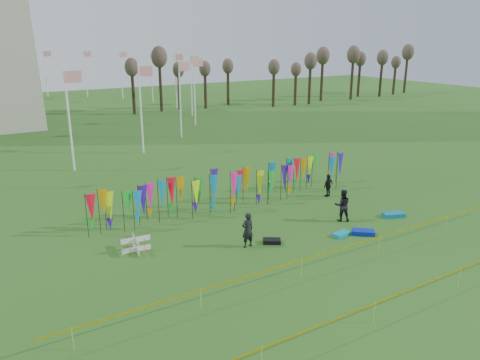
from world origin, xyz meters
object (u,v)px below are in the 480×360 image
person_mid (342,205)px  kite_bag_turquoise (342,234)px  person_left (248,230)px  kite_bag_teal (393,215)px  kite_bag_black (272,241)px  person_right (328,185)px  kite_bag_blue (363,232)px  box_kite (136,244)px

person_mid → kite_bag_turquoise: person_mid is taller
person_left → kite_bag_teal: size_ratio=1.46×
person_mid → kite_bag_black: size_ratio=2.08×
person_mid → person_right: bearing=-90.5°
kite_bag_turquoise → kite_bag_black: 3.91m
kite_bag_black → kite_bag_teal: (8.30, -0.69, 0.02)m
person_right → kite_bag_blue: size_ratio=1.31×
kite_bag_turquoise → kite_bag_black: bearing=162.2°
person_mid → kite_bag_black: 5.31m
box_kite → kite_bag_teal: bearing=-12.7°
kite_bag_teal → person_mid: bearing=159.8°
person_right → kite_bag_turquoise: person_right is taller
kite_bag_turquoise → kite_bag_black: (-3.73, 1.19, 0.01)m
kite_bag_turquoise → kite_bag_black: kite_bag_black is taller
box_kite → person_left: person_left is taller
person_left → kite_bag_turquoise: size_ratio=1.86×
box_kite → kite_bag_black: size_ratio=0.91×
person_right → kite_bag_teal: (0.88, -4.82, -0.65)m
person_mid → box_kite: bearing=19.7°
kite_bag_black → kite_bag_teal: kite_bag_teal is taller
kite_bag_turquoise → kite_bag_blue: 1.22m
kite_bag_turquoise → kite_bag_black: size_ratio=1.08×
kite_bag_blue → kite_bag_black: size_ratio=1.30×
kite_bag_turquoise → kite_bag_teal: size_ratio=0.78×
kite_bag_blue → kite_bag_teal: kite_bag_blue is taller
person_left → person_mid: bearing=179.7°
person_mid → kite_bag_teal: size_ratio=1.50×
person_mid → kite_bag_turquoise: bearing=77.6°
box_kite → person_right: person_right is taller
box_kite → person_right: bearing=6.3°
person_left → kite_bag_turquoise: bearing=162.1°
kite_bag_black → kite_bag_teal: size_ratio=0.72×
kite_bag_turquoise → kite_bag_blue: size_ratio=0.84×
box_kite → person_mid: (11.59, -2.17, 0.53)m
box_kite → person_mid: size_ratio=0.44×
box_kite → kite_bag_blue: 12.01m
person_right → kite_bag_turquoise: size_ratio=1.56×
kite_bag_turquoise → kite_bag_teal: bearing=6.2°
person_left → person_right: bearing=-157.9°
box_kite → kite_bag_black: (6.36, -2.61, -0.31)m
person_left → kite_bag_blue: bearing=161.0°
person_left → kite_bag_turquoise: (5.04, -1.47, -0.82)m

